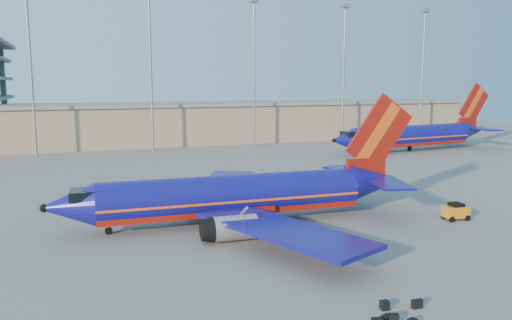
% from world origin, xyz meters
% --- Properties ---
extents(ground, '(220.00, 220.00, 0.00)m').
position_xyz_m(ground, '(0.00, 0.00, 0.00)').
color(ground, slate).
rests_on(ground, ground).
extents(terminal_building, '(122.00, 16.00, 8.50)m').
position_xyz_m(terminal_building, '(10.00, 58.00, 4.32)').
color(terminal_building, gray).
rests_on(terminal_building, ground).
extents(light_mast_row, '(101.60, 1.60, 28.65)m').
position_xyz_m(light_mast_row, '(5.00, 46.00, 17.55)').
color(light_mast_row, gray).
rests_on(light_mast_row, ground).
extents(aircraft_main, '(34.64, 33.30, 11.73)m').
position_xyz_m(aircraft_main, '(-4.86, -4.92, 2.50)').
color(aircraft_main, navy).
rests_on(aircraft_main, ground).
extents(aircraft_second, '(37.63, 14.60, 12.75)m').
position_xyz_m(aircraft_second, '(41.13, 29.99, 2.92)').
color(aircraft_second, navy).
rests_on(aircraft_second, ground).
extents(baggage_tug, '(2.36, 1.53, 1.63)m').
position_xyz_m(baggage_tug, '(14.25, -11.03, 0.85)').
color(baggage_tug, orange).
rests_on(baggage_tug, ground).
extents(luggage_pile, '(4.03, 2.58, 0.51)m').
position_xyz_m(luggage_pile, '(-3.10, -25.72, 0.23)').
color(luggage_pile, black).
rests_on(luggage_pile, ground).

